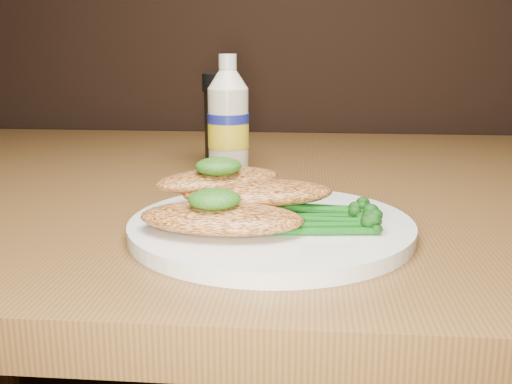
{
  "coord_description": "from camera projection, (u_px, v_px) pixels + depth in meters",
  "views": [
    {
      "loc": [
        0.07,
        0.31,
        0.92
      ],
      "look_at": [
        0.03,
        0.83,
        0.79
      ],
      "focal_mm": 42.8,
      "sensor_mm": 36.0,
      "label": 1
    }
  ],
  "objects": [
    {
      "name": "chicken_front",
      "position": [
        221.0,
        218.0,
        0.51
      ],
      "size": [
        0.14,
        0.08,
        0.02
      ],
      "primitive_type": "ellipsoid",
      "rotation": [
        0.0,
        0.0,
        -0.06
      ],
      "color": "#D88544",
      "rests_on": "plate"
    },
    {
      "name": "pepper_grinder",
      "position": [
        221.0,
        119.0,
        0.84
      ],
      "size": [
        0.05,
        0.05,
        0.12
      ],
      "primitive_type": null,
      "rotation": [
        0.0,
        0.0,
        -0.06
      ],
      "color": "black",
      "rests_on": "dining_table"
    },
    {
      "name": "broccolini_bundle",
      "position": [
        316.0,
        213.0,
        0.53
      ],
      "size": [
        0.14,
        0.12,
        0.02
      ],
      "primitive_type": null,
      "rotation": [
        0.0,
        0.0,
        0.29
      ],
      "color": "#135814",
      "rests_on": "plate"
    },
    {
      "name": "pesto_back",
      "position": [
        218.0,
        166.0,
        0.57
      ],
      "size": [
        0.06,
        0.05,
        0.02
      ],
      "primitive_type": "ellipsoid",
      "rotation": [
        0.0,
        0.0,
        0.36
      ],
      "color": "#103407",
      "rests_on": "chicken_back"
    },
    {
      "name": "mayo_bottle",
      "position": [
        228.0,
        114.0,
        0.79
      ],
      "size": [
        0.07,
        0.07,
        0.15
      ],
      "primitive_type": null,
      "rotation": [
        0.0,
        0.0,
        0.34
      ],
      "color": "beige",
      "rests_on": "dining_table"
    },
    {
      "name": "pesto_front",
      "position": [
        214.0,
        199.0,
        0.51
      ],
      "size": [
        0.05,
        0.05,
        0.02
      ],
      "primitive_type": "ellipsoid",
      "rotation": [
        0.0,
        0.0,
        0.28
      ],
      "color": "#103407",
      "rests_on": "chicken_front"
    },
    {
      "name": "chicken_mid",
      "position": [
        257.0,
        193.0,
        0.56
      ],
      "size": [
        0.15,
        0.09,
        0.02
      ],
      "primitive_type": "ellipsoid",
      "rotation": [
        0.0,
        0.0,
        0.15
      ],
      "color": "#D88544",
      "rests_on": "plate"
    },
    {
      "name": "chicken_back",
      "position": [
        218.0,
        180.0,
        0.58
      ],
      "size": [
        0.14,
        0.12,
        0.02
      ],
      "primitive_type": "ellipsoid",
      "rotation": [
        0.0,
        0.0,
        0.57
      ],
      "color": "#D88544",
      "rests_on": "plate"
    },
    {
      "name": "plate",
      "position": [
        271.0,
        227.0,
        0.54
      ],
      "size": [
        0.25,
        0.25,
        0.01
      ],
      "primitive_type": "cylinder",
      "color": "white",
      "rests_on": "dining_table"
    }
  ]
}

